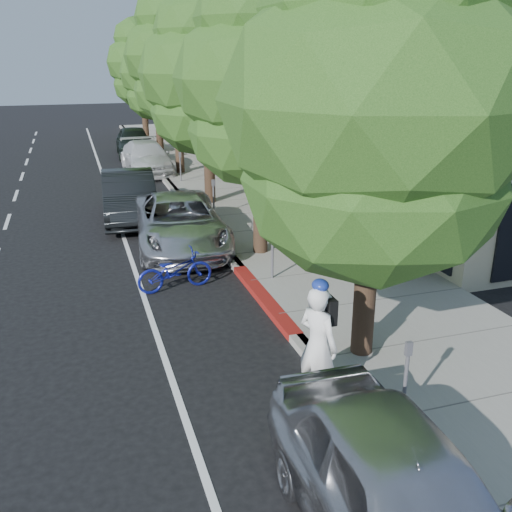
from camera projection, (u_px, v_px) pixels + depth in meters
name	position (u px, v px, depth m)	size (l,w,h in m)	color
ground	(279.00, 320.00, 12.21)	(120.00, 120.00, 0.00)	black
sidewalk	(263.00, 214.00, 20.03)	(4.60, 56.00, 0.15)	gray
curb	(198.00, 219.00, 19.36)	(0.30, 56.00, 0.15)	#9E998E
curb_red_segment	(264.00, 299.00, 13.08)	(0.32, 4.00, 0.15)	maroon
storefront_building	(334.00, 92.00, 29.96)	(10.00, 36.00, 7.00)	#BAB18F
street_tree_0	(378.00, 107.00, 9.15)	(5.24, 5.24, 7.61)	black
street_tree_1	(261.00, 82.00, 14.49)	(4.52, 4.52, 7.58)	black
street_tree_2	(207.00, 76.00, 19.88)	(4.85, 4.85, 7.63)	black
street_tree_3	(175.00, 58.00, 25.09)	(4.59, 4.59, 8.27)	black
street_tree_4	(156.00, 75.00, 30.76)	(4.01, 4.01, 6.94)	black
street_tree_5	(142.00, 64.00, 35.99)	(4.45, 4.45, 7.69)	black
cyclist	(318.00, 345.00, 9.05)	(0.74, 0.48, 2.02)	white
bicycle	(175.00, 271.00, 13.64)	(0.64, 1.84, 0.97)	#161D9B
silver_suv	(179.00, 223.00, 16.58)	(2.49, 5.41, 1.50)	silver
dark_sedan	(129.00, 196.00, 19.39)	(1.72, 4.94, 1.63)	black
white_pickup	(146.00, 157.00, 27.20)	(2.03, 5.00, 1.45)	silver
dark_suv_far	(134.00, 141.00, 31.72)	(1.88, 4.68, 1.59)	black
near_car_a	(402.00, 503.00, 6.15)	(1.90, 4.72, 1.61)	#B6B6BB
pedestrian	(320.00, 205.00, 17.65)	(0.80, 0.62, 1.64)	black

